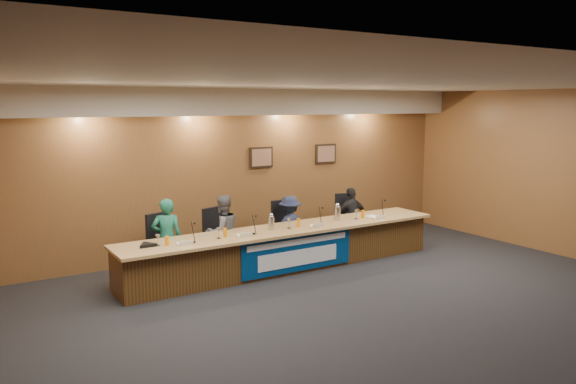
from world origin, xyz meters
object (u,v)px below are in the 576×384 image
Objects in this scene: panelist_d at (351,218)px; panelist_c at (290,227)px; banner at (298,253)px; office_chair_b at (221,241)px; speakerphone at (147,245)px; carafe_mid at (271,223)px; panelist_a at (167,239)px; office_chair_d at (348,223)px; panelist_b at (223,232)px; dais_body at (286,249)px; carafe_right at (337,213)px; office_chair_c at (287,232)px; office_chair_a at (165,249)px.

panelist_c is at bearing 7.63° from panelist_d.
office_chair_b is at bearing 131.08° from banner.
speakerphone is at bearing 15.18° from panelist_d.
panelist_c is at bearing 37.90° from carafe_mid.
panelist_a reaches higher than office_chair_d.
panelist_b is 2.78× the size of office_chair_d.
banner is at bearing 67.57° from panelist_c.
speakerphone is at bearing 13.46° from panelist_c.
dais_body is 5.01× the size of panelist_c.
office_chair_d is at bearing 19.16° from dais_body.
carafe_right is at bearing 42.77° from panelist_d.
panelist_d is 5.26× the size of carafe_mid.
panelist_c is at bearing -159.43° from office_chair_d.
banner is 1.18m from office_chair_c.
dais_body is 1.15m from panelist_b.
panelist_a is 1.10× the size of panelist_d.
panelist_a is at bearing 153.44° from banner.
speakerphone is at bearing -179.65° from dais_body.
speakerphone is (-3.67, -0.04, -0.10)m from carafe_right.
office_chair_c is 1.04m from carafe_right.
office_chair_c is at bearing -158.69° from panelist_a.
panelist_b is 2.78× the size of office_chair_c.
office_chair_c is 1.50× the size of speakerphone.
speakerphone is (-2.51, 0.40, 0.40)m from banner.
office_chair_a is 1.00× the size of office_chair_d.
banner reaches higher than office_chair_b.
panelist_a is at bearing -3.57° from panelist_b.
banner reaches higher than dais_body.
banner reaches higher than office_chair_a.
carafe_right is at bearing -170.94° from panelist_a.
carafe_right reaches higher than carafe_mid.
panelist_a is 3.92m from panelist_d.
panelist_a is at bearing 48.02° from speakerphone.
dais_body is at bearing 90.00° from banner.
dais_body is 2.09m from panelist_a.
office_chair_b is at bearing -93.57° from panelist_b.
panelist_b reaches higher than office_chair_a.
carafe_mid is (-2.25, -0.59, 0.25)m from panelist_d.
office_chair_a is 1.00× the size of office_chair_c.
banner is at bearing -67.71° from office_chair_b.
dais_body is at bearing -177.23° from panelist_a.
carafe_mid is at bearing 127.27° from banner.
panelist_c is 2.49× the size of office_chair_c.
speakerphone reaches higher than office_chair_c.
office_chair_a and office_chair_c have the same top height.
panelist_a is 1.05m from office_chair_b.
panelist_a is 1.14× the size of panelist_c.
panelist_d reaches higher than office_chair_b.
banner is at bearing -159.21° from carafe_right.
panelist_c reaches higher than office_chair_d.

